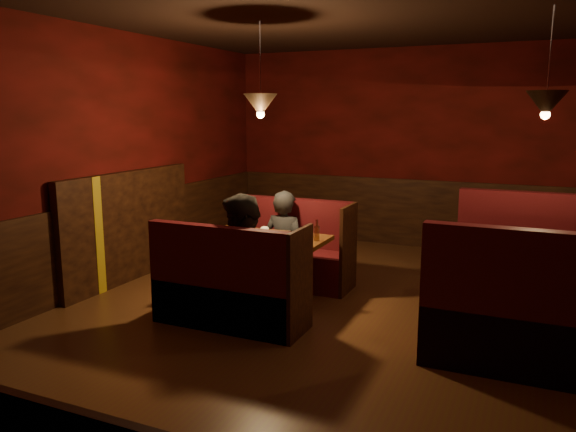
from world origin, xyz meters
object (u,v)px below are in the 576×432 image
at_px(main_bench_near, 228,295).
at_px(second_table, 533,268).
at_px(diner_a, 285,223).
at_px(main_bench_far, 293,257).
at_px(main_table, 263,252).
at_px(diner_b, 243,243).
at_px(second_bench_far, 536,270).
at_px(second_bench_near, 533,328).

relative_size(main_bench_near, second_table, 0.99).
distance_m(main_bench_near, diner_a, 1.49).
height_order(main_bench_far, second_table, main_bench_far).
bearing_deg(main_table, main_bench_far, 88.83).
bearing_deg(diner_a, diner_b, 103.35).
xyz_separation_m(main_bench_far, second_table, (2.56, -0.50, 0.30)).
relative_size(second_table, second_bench_far, 0.90).
xyz_separation_m(main_table, diner_b, (0.13, -0.66, 0.25)).
relative_size(main_table, second_table, 0.90).
bearing_deg(second_bench_near, main_bench_near, -177.39).
bearing_deg(second_table, second_bench_far, 87.80).
relative_size(main_table, second_bench_far, 0.81).
height_order(main_bench_near, second_bench_far, second_bench_far).
height_order(main_bench_far, diner_a, diner_a).
distance_m(main_table, main_bench_far, 0.78).
xyz_separation_m(diner_a, diner_b, (0.19, -1.34, 0.07)).
bearing_deg(main_bench_near, diner_b, 38.14).
relative_size(main_bench_far, diner_a, 0.99).
xyz_separation_m(main_bench_far, second_bench_far, (2.59, 0.38, 0.05)).
relative_size(main_bench_far, second_bench_far, 0.89).
distance_m(second_bench_near, diner_b, 2.52).
xyz_separation_m(main_table, diner_a, (-0.06, 0.68, 0.18)).
bearing_deg(second_table, main_bench_far, 168.97).
xyz_separation_m(main_bench_near, second_bench_near, (2.59, 0.12, 0.05)).
height_order(second_bench_far, second_bench_near, same).
xyz_separation_m(main_bench_far, diner_b, (0.11, -1.41, 0.48)).
xyz_separation_m(main_bench_far, main_bench_near, (0.00, -1.49, 0.00)).
xyz_separation_m(main_table, second_table, (2.58, 0.25, 0.07)).
height_order(second_table, diner_b, diner_b).
bearing_deg(diner_a, main_bench_far, -135.85).
bearing_deg(second_bench_near, main_table, 166.44).
bearing_deg(second_table, diner_a, 170.63).
bearing_deg(second_bench_far, second_table, -92.20).
bearing_deg(second_table, diner_b, -159.68).
distance_m(second_table, second_bench_far, 0.91).
relative_size(second_table, diner_a, 1.01).
relative_size(main_bench_near, diner_a, 0.99).
xyz_separation_m(second_table, second_bench_near, (0.03, -0.88, -0.24)).
bearing_deg(main_bench_near, diner_a, 93.15).
bearing_deg(main_table, diner_a, 95.32).
distance_m(main_table, second_bench_far, 2.85).
xyz_separation_m(second_bench_far, diner_a, (-2.67, -0.44, 0.36)).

